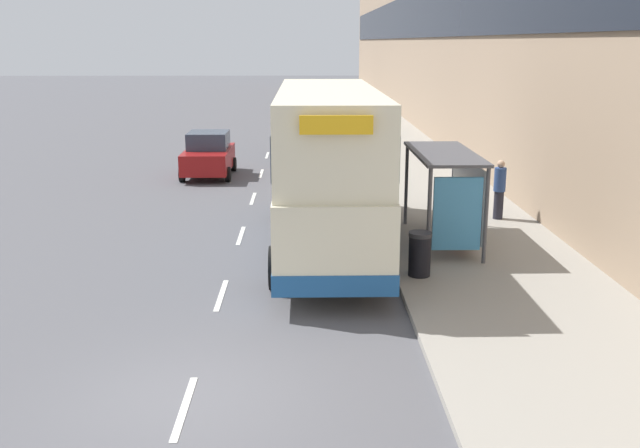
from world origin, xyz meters
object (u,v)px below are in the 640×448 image
bus_shelter (452,182)px  car_1 (209,155)px  pedestrian_at_shelter (499,189)px  car_2 (316,90)px  car_0 (312,137)px  double_decker_bus_near (328,166)px  pedestrian_1 (473,200)px  pedestrian_2 (393,186)px  litter_bin (420,254)px

bus_shelter → car_1: bus_shelter is taller
pedestrian_at_shelter → car_2: bearing=95.6°
car_0 → double_decker_bus_near: bearing=-89.2°
pedestrian_at_shelter → pedestrian_1: pedestrian_at_shelter is taller
car_0 → car_1: (-4.38, -5.55, -0.00)m
pedestrian_1 → car_2: bearing=94.3°
pedestrian_at_shelter → pedestrian_1: 1.51m
car_2 → pedestrian_at_shelter: (4.85, -49.66, 0.18)m
bus_shelter → pedestrian_1: (1.02, 1.84, -0.92)m
pedestrian_1 → pedestrian_2: bearing=137.2°
car_1 → pedestrian_1: (8.94, -9.26, 0.06)m
car_0 → car_1: size_ratio=1.10×
litter_bin → pedestrian_at_shelter: bearing=58.9°
pedestrian_2 → litter_bin: pedestrian_2 is taller
double_decker_bus_near → pedestrian_1: bearing=21.7°
car_2 → bus_shelter: bearing=-87.0°
car_2 → litter_bin: 55.16m
car_1 → pedestrian_2: 10.01m
pedestrian_1 → litter_bin: 4.96m
car_1 → car_2: same height
litter_bin → pedestrian_1: bearing=63.1°
double_decker_bus_near → pedestrian_1: double_decker_bus_near is taller
car_2 → pedestrian_at_shelter: size_ratio=2.34×
car_2 → pedestrian_1: (3.78, -50.72, 0.06)m
car_0 → car_2: bearing=88.8°
pedestrian_at_shelter → pedestrian_2: bearing=164.3°
bus_shelter → car_2: (-2.76, 52.56, -0.98)m
car_0 → pedestrian_2: 13.09m
car_0 → pedestrian_1: 15.49m
car_1 → pedestrian_at_shelter: (10.01, -8.20, 0.18)m
car_1 → car_0: bearing=-128.3°
double_decker_bus_near → pedestrian_2: 4.47m
litter_bin → pedestrian_2: bearing=88.8°
pedestrian_at_shelter → pedestrian_2: pedestrian_at_shelter is taller
pedestrian_1 → pedestrian_at_shelter: bearing=44.8°
pedestrian_1 → pedestrian_2: size_ratio=0.94×
bus_shelter → pedestrian_at_shelter: bearing=54.2°
pedestrian_2 → bus_shelter: bearing=-73.9°
bus_shelter → pedestrian_2: bus_shelter is taller
bus_shelter → pedestrian_at_shelter: bus_shelter is taller
car_0 → pedestrian_1: bearing=-72.9°
pedestrian_1 → double_decker_bus_near: bearing=-158.3°
pedestrian_1 → litter_bin: size_ratio=1.53×
pedestrian_at_shelter → pedestrian_2: size_ratio=1.08×
litter_bin → car_0: bearing=96.9°
pedestrian_at_shelter → bus_shelter: bearing=-125.8°
bus_shelter → pedestrian_2: 4.04m
car_2 → litter_bin: bearing=-88.4°
pedestrian_at_shelter → pedestrian_1: size_ratio=1.14×
double_decker_bus_near → pedestrian_1: size_ratio=6.38×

